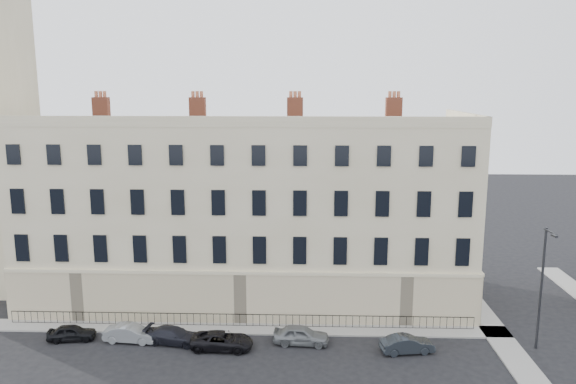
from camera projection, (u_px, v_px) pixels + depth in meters
The scene contains 12 objects.
ground at pixel (321, 363), 36.90m from camera, with size 160.00×160.00×0.00m, color black.
terrace at pixel (248, 211), 47.42m from camera, with size 36.22×12.22×17.00m.
pavement_terrace at pixel (186, 328), 42.13m from camera, with size 48.00×2.00×0.12m, color gray.
pavement_east_return at pixel (483, 316), 44.31m from camera, with size 2.00×24.00×0.12m, color gray.
railings at pixel (240, 320), 42.30m from camera, with size 35.00×0.04×0.96m.
car_a at pixel (72, 333), 40.13m from camera, with size 1.35×3.35×1.14m, color black.
car_b at pixel (131, 333), 39.91m from camera, with size 1.31×3.76×1.24m, color gray.
car_c at pixel (173, 335), 39.63m from camera, with size 1.65×4.05×1.18m, color black.
car_d at pixel (222, 341), 38.81m from camera, with size 1.99×4.31×1.20m, color black.
car_e at pixel (301, 335), 39.53m from camera, with size 1.58×3.93×1.34m, color slate.
car_f at pixel (407, 344), 38.27m from camera, with size 1.27×3.65×1.20m, color #21262C.
streetlamp at pixel (542, 283), 37.97m from camera, with size 0.32×1.88×8.67m.
Camera 1 is at (-1.02, -34.15, 18.07)m, focal length 35.00 mm.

